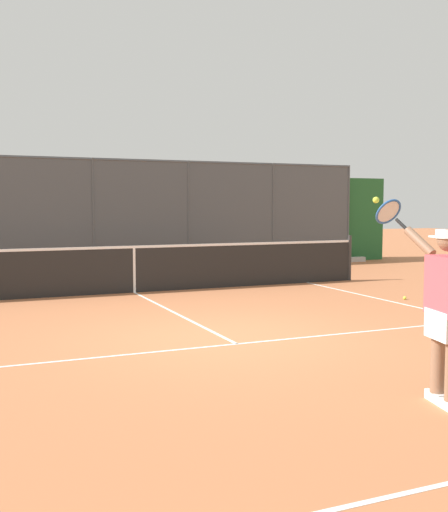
{
  "coord_description": "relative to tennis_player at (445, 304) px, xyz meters",
  "views": [
    {
      "loc": [
        3.22,
        7.58,
        1.79
      ],
      "look_at": [
        -0.27,
        -0.61,
        1.05
      ],
      "focal_mm": 43.27,
      "sensor_mm": 36.0,
      "label": 1
    }
  ],
  "objects": [
    {
      "name": "ground_plane",
      "position": [
        0.69,
        -3.39,
        -0.92
      ],
      "size": [
        60.0,
        60.0,
        0.0
      ],
      "primitive_type": "plane",
      "color": "#B76B42"
    },
    {
      "name": "court_line_markings",
      "position": [
        0.69,
        -2.62,
        -0.91
      ],
      "size": [
        8.22,
        9.29,
        0.01
      ],
      "color": "white",
      "rests_on": "ground"
    },
    {
      "name": "fence_backdrop",
      "position": [
        0.69,
        -12.78,
        0.4
      ],
      "size": [
        19.02,
        1.37,
        3.02
      ],
      "color": "#474C51",
      "rests_on": "ground"
    },
    {
      "name": "tennis_net",
      "position": [
        0.69,
        -8.04,
        -0.42
      ],
      "size": [
        10.56,
        0.09,
        1.07
      ],
      "color": "#2D2D2D",
      "rests_on": "ground"
    },
    {
      "name": "tennis_player",
      "position": [
        0.0,
        0.0,
        0.0
      ],
      "size": [
        0.31,
        1.37,
        1.87
      ],
      "rotation": [
        0.0,
        0.0,
        -1.8
      ],
      "color": "silver",
      "rests_on": "ground"
    },
    {
      "name": "tennis_ball_near_net",
      "position": [
        -3.78,
        -5.1,
        -0.88
      ],
      "size": [
        0.07,
        0.07,
        0.07
      ],
      "primitive_type": "sphere",
      "color": "#D6E042",
      "rests_on": "ground"
    }
  ]
}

